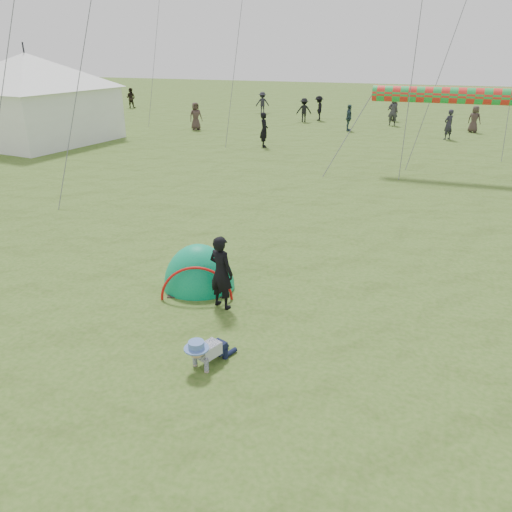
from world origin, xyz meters
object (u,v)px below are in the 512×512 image
(crawling_toddler, at_px, (206,350))
(popup_tent, at_px, (199,287))
(standing_adult, at_px, (221,272))
(event_marquee, at_px, (31,95))

(crawling_toddler, xyz_separation_m, popup_tent, (-1.38, 2.62, -0.29))
(standing_adult, relative_size, event_marquee, 0.21)
(popup_tent, relative_size, standing_adult, 1.31)
(popup_tent, height_order, event_marquee, event_marquee)
(popup_tent, distance_m, standing_adult, 1.29)
(standing_adult, distance_m, event_marquee, 22.44)
(popup_tent, bearing_deg, standing_adult, -57.66)
(event_marquee, bearing_deg, crawling_toddler, -34.73)
(standing_adult, bearing_deg, crawling_toddler, 124.21)
(event_marquee, bearing_deg, standing_adult, -31.95)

